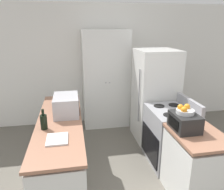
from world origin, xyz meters
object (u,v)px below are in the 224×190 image
Objects in this scene: stove at (169,136)px; refrigerator at (155,96)px; wine_bottle at (44,122)px; toaster_oven at (185,122)px; pantry_cabinet at (106,80)px; microwave at (66,105)px; fruit_bowl at (185,110)px.

refrigerator is at bearing 87.27° from stove.
wine_bottle is at bearing -170.34° from stove.
stove is 0.86m from toaster_oven.
stove is at bearing 9.66° from wine_bottle.
refrigerator is at bearing -44.05° from pantry_cabinet.
stove is 0.61× the size of refrigerator.
wine_bottle is 1.74m from toaster_oven.
refrigerator is at bearing 30.89° from wine_bottle.
microwave reaches higher than wine_bottle.
pantry_cabinet is at bearing 135.95° from refrigerator.
toaster_oven is at bearing -28.68° from microwave.
pantry_cabinet is at bearing 105.49° from toaster_oven.
refrigerator is 3.42× the size of microwave.
refrigerator is 4.65× the size of toaster_oven.
fruit_bowl is (-0.19, -1.45, 0.28)m from refrigerator.
wine_bottle reaches higher than stove.
pantry_cabinet is 2.32m from fruit_bowl.
fruit_bowl is (1.70, -0.32, 0.15)m from wine_bottle.
refrigerator is 1.77m from microwave.
fruit_bowl is at bearing -10.49° from wine_bottle.
toaster_oven is at bearing -81.28° from fruit_bowl.
wine_bottle is (-0.27, -0.45, -0.04)m from microwave.
refrigerator is 7.98× the size of fruit_bowl.
refrigerator reaches higher than stove.
toaster_oven reaches higher than stove.
microwave is 1.63m from fruit_bowl.
toaster_oven is (-0.15, -0.65, 0.55)m from stove.
refrigerator is at bearing 82.60° from fruit_bowl.
pantry_cabinet reaches higher than fruit_bowl.
stove is at bearing 76.72° from fruit_bowl.
toaster_oven is at bearing -102.61° from stove.
pantry_cabinet reaches higher than toaster_oven.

